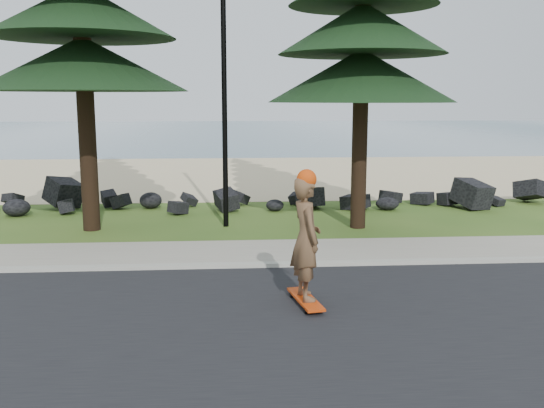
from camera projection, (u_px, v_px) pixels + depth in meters
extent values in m
plane|color=#32551A|center=(225.00, 257.00, 13.14)|extent=(160.00, 160.00, 0.00)
cube|color=black|center=(224.00, 336.00, 8.72)|extent=(160.00, 7.00, 0.02)
cube|color=#A7A596|center=(225.00, 266.00, 12.25)|extent=(160.00, 0.20, 0.10)
cube|color=gray|center=(226.00, 253.00, 13.33)|extent=(160.00, 2.00, 0.08)
cube|color=#D3B88C|center=(227.00, 174.00, 27.39)|extent=(160.00, 15.00, 0.01)
cube|color=#3E6677|center=(228.00, 131.00, 63.25)|extent=(160.00, 58.00, 0.01)
cylinder|color=black|center=(224.00, 74.00, 15.60)|extent=(0.14, 0.14, 8.00)
cube|color=#C3380B|center=(305.00, 299.00, 10.02)|extent=(0.51, 1.25, 0.04)
imported|color=brown|center=(306.00, 238.00, 9.84)|extent=(0.61, 0.81, 2.02)
sphere|color=#C73C0B|center=(307.00, 179.00, 9.68)|extent=(0.32, 0.32, 0.32)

